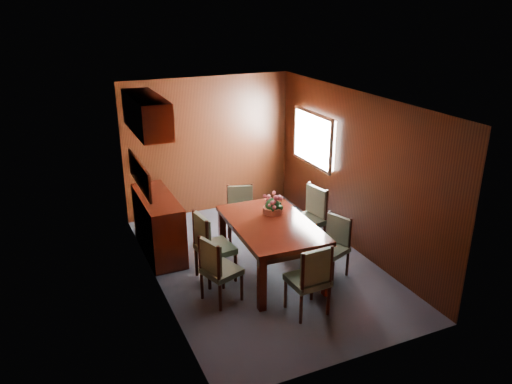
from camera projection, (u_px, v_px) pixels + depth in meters
name	position (u px, v px, depth m)	size (l,w,h in m)	color
ground	(262.00, 264.00, 7.24)	(4.50, 4.50, 0.00)	#39404E
room_shell	(246.00, 151.00, 6.90)	(3.06, 4.52, 2.41)	black
sideboard	(159.00, 225.00, 7.45)	(0.48, 1.40, 0.90)	black
dining_table	(271.00, 230.00, 6.77)	(1.11, 1.71, 0.78)	black
chair_left_near	(217.00, 267.00, 6.18)	(0.52, 0.53, 0.90)	black
chair_left_far	(210.00, 244.00, 6.65)	(0.50, 0.52, 0.99)	black
chair_right_near	(334.00, 243.00, 6.84)	(0.51, 0.52, 0.86)	black
chair_right_far	(311.00, 214.00, 7.59)	(0.52, 0.54, 0.97)	black
chair_head	(311.00, 277.00, 5.92)	(0.46, 0.45, 0.94)	black
chair_foot	(241.00, 211.00, 7.79)	(0.53, 0.52, 0.91)	black
flower_centerpiece	(273.00, 203.00, 6.99)	(0.30, 0.30, 0.30)	#B85438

